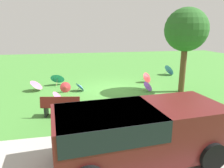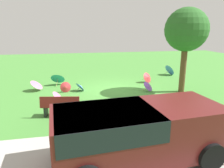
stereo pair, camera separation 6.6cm
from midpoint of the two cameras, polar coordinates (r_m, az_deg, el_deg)
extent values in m
plane|color=#478C38|center=(12.78, 0.15, -1.39)|extent=(40.00, 40.00, 0.00)
cube|color=#B2AFA8|center=(6.65, 13.30, -17.94)|extent=(40.00, 3.52, 0.01)
cube|color=#591919|center=(5.93, 7.28, -12.46)|extent=(4.73, 2.25, 1.35)
cube|color=black|center=(5.48, -1.59, -10.06)|extent=(2.72, 2.11, 0.55)
cylinder|color=black|center=(6.61, -9.68, -14.19)|extent=(0.77, 0.28, 0.76)
cylinder|color=black|center=(6.27, 25.16, -17.24)|extent=(0.77, 0.28, 0.76)
cylinder|color=black|center=(7.59, 15.68, -10.57)|extent=(0.77, 0.28, 0.76)
cube|color=maroon|center=(9.06, -13.74, -5.71)|extent=(1.66, 0.73, 0.05)
cube|color=maroon|center=(8.81, -14.10, -4.79)|extent=(1.59, 0.40, 0.45)
cube|color=black|center=(9.30, -17.53, -6.94)|extent=(0.15, 0.41, 0.45)
cube|color=black|center=(9.03, -9.65, -7.10)|extent=(0.15, 0.41, 0.45)
cylinder|color=brown|center=(12.64, 18.47, 4.17)|extent=(0.33, 0.33, 2.79)
sphere|color=#286023|center=(12.45, 19.27, 13.72)|extent=(2.36, 2.36, 2.36)
cylinder|color=tan|center=(13.22, -20.38, -0.97)|extent=(0.28, 0.10, 0.36)
cone|color=pink|center=(13.10, -19.79, -0.07)|extent=(0.86, 0.93, 0.57)
sphere|color=tan|center=(13.08, -19.66, 0.13)|extent=(0.06, 0.05, 0.05)
cylinder|color=tan|center=(17.09, 14.41, 3.16)|extent=(0.49, 0.14, 0.29)
cone|color=#4C8CE5|center=(17.25, 15.22, 3.78)|extent=(0.76, 1.00, 0.85)
sphere|color=tan|center=(17.29, 15.38, 3.91)|extent=(0.06, 0.05, 0.05)
cylinder|color=tan|center=(12.53, -12.72, -0.81)|extent=(0.07, 0.32, 0.08)
cone|color=#D8383F|center=(12.33, -12.60, -0.88)|extent=(0.63, 0.29, 0.61)
sphere|color=tan|center=(12.28, -12.58, -0.90)|extent=(0.04, 0.05, 0.04)
cylinder|color=tan|center=(13.89, -14.85, 0.32)|extent=(0.12, 0.46, 0.42)
cone|color=teal|center=(14.10, -14.61, 1.62)|extent=(1.02, 0.88, 0.77)
sphere|color=tan|center=(14.15, -14.56, 1.88)|extent=(0.05, 0.06, 0.05)
cylinder|color=tan|center=(12.52, 8.84, -1.16)|extent=(0.24, 0.26, 0.31)
cone|color=purple|center=(12.39, 9.72, -0.47)|extent=(0.85, 0.84, 0.57)
sphere|color=tan|center=(12.36, 9.92, -0.31)|extent=(0.06, 0.06, 0.05)
cylinder|color=tan|center=(11.10, -15.29, -3.74)|extent=(0.26, 0.09, 0.27)
cone|color=pink|center=(11.00, -14.56, -2.96)|extent=(0.61, 0.68, 0.48)
sphere|color=tan|center=(10.98, -14.39, -2.79)|extent=(0.06, 0.05, 0.05)
cylinder|color=tan|center=(14.64, 8.63, 1.46)|extent=(0.25, 0.35, 0.22)
cone|color=#D8383F|center=(14.47, 9.47, 1.78)|extent=(0.85, 0.77, 0.71)
sphere|color=tan|center=(14.43, 9.65, 1.85)|extent=(0.06, 0.06, 0.05)
cylinder|color=tan|center=(12.45, -9.36, -1.40)|extent=(0.27, 0.14, 0.24)
cone|color=#4C8CE5|center=(12.49, -8.66, -0.64)|extent=(0.68, 0.75, 0.55)
sphere|color=tan|center=(12.50, -8.50, -0.47)|extent=(0.06, 0.05, 0.05)
camera|label=1|loc=(0.03, -90.16, -0.04)|focal=33.82mm
camera|label=2|loc=(0.03, 89.84, 0.04)|focal=33.82mm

